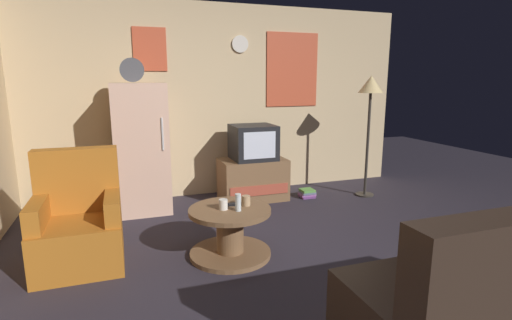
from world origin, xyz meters
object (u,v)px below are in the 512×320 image
at_px(tv_stand, 253,179).
at_px(mug_ceramic_tan, 246,201).
at_px(remote_control, 229,205).
at_px(armchair, 79,225).
at_px(book_stack, 307,193).
at_px(standing_lamp, 371,94).
at_px(wine_glass, 238,202).
at_px(mug_ceramic_white, 223,204).
at_px(couch, 499,297).
at_px(coffee_table, 230,232).
at_px(fridge, 141,148).
at_px(crt_tv, 253,142).

height_order(tv_stand, mug_ceramic_tan, tv_stand).
height_order(remote_control, armchair, armchair).
bearing_deg(book_stack, standing_lamp, -12.13).
height_order(wine_glass, mug_ceramic_white, wine_glass).
relative_size(standing_lamp, couch, 0.94).
height_order(coffee_table, armchair, armchair).
xyz_separation_m(mug_ceramic_white, remote_control, (0.07, 0.08, -0.03)).
relative_size(wine_glass, armchair, 0.16).
xyz_separation_m(fridge, book_stack, (2.07, -0.18, -0.70)).
bearing_deg(tv_stand, book_stack, -14.38).
relative_size(coffee_table, remote_control, 4.80).
bearing_deg(couch, crt_tv, 97.33).
bearing_deg(mug_ceramic_tan, tv_stand, 69.13).
height_order(fridge, standing_lamp, fridge).
distance_m(fridge, wine_glass, 1.77).
xyz_separation_m(coffee_table, book_stack, (1.43, 1.34, -0.16)).
height_order(wine_glass, armchair, armchair).
distance_m(crt_tv, coffee_table, 1.77).
bearing_deg(wine_glass, tv_stand, 67.14).
xyz_separation_m(couch, book_stack, (0.29, 3.01, -0.26)).
relative_size(remote_control, couch, 0.09).
height_order(tv_stand, wine_glass, wine_glass).
height_order(mug_ceramic_white, armchair, armchair).
xyz_separation_m(standing_lamp, mug_ceramic_white, (-2.27, -1.18, -0.87)).
distance_m(fridge, standing_lamp, 2.94).
xyz_separation_m(coffee_table, wine_glass, (0.05, -0.08, 0.29)).
distance_m(fridge, crt_tv, 1.38).
distance_m(fridge, mug_ceramic_tan, 1.72).
relative_size(crt_tv, book_stack, 2.64).
relative_size(coffee_table, mug_ceramic_white, 8.00).
bearing_deg(armchair, crt_tv, 32.11).
relative_size(crt_tv, coffee_table, 0.75).
bearing_deg(remote_control, tv_stand, 69.33).
bearing_deg(fridge, coffee_table, -67.14).
relative_size(tv_stand, couch, 0.49).
bearing_deg(armchair, wine_glass, -16.01).
distance_m(standing_lamp, coffee_table, 2.75).
bearing_deg(fridge, standing_lamp, -7.04).
relative_size(crt_tv, couch, 0.32).
relative_size(mug_ceramic_tan, couch, 0.05).
relative_size(tv_stand, book_stack, 4.11).
distance_m(fridge, book_stack, 2.20).
xyz_separation_m(standing_lamp, mug_ceramic_tan, (-2.05, -1.14, -0.87)).
xyz_separation_m(armchair, couch, (2.38, -1.95, -0.03)).
distance_m(coffee_table, wine_glass, 0.31).
xyz_separation_m(standing_lamp, couch, (-1.07, -2.84, -1.05)).
bearing_deg(mug_ceramic_tan, couch, -59.87).
bearing_deg(mug_ceramic_white, mug_ceramic_tan, 9.79).
xyz_separation_m(fridge, wine_glass, (0.69, -1.61, -0.24)).
bearing_deg(couch, wine_glass, 124.64).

